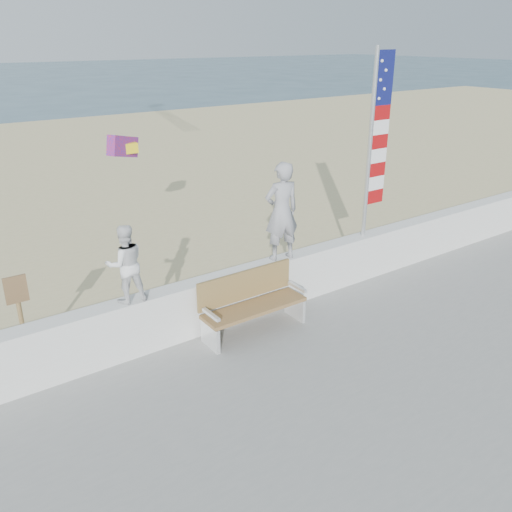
% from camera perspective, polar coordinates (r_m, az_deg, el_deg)
% --- Properties ---
extents(ground, '(220.00, 220.00, 0.00)m').
position_cam_1_polar(ground, '(8.25, 6.25, -12.95)').
color(ground, '#2F4E5E').
rests_on(ground, ground).
extents(sand, '(90.00, 40.00, 0.08)m').
position_cam_1_polar(sand, '(15.43, -16.29, 3.58)').
color(sand, beige).
rests_on(sand, ground).
extents(seawall, '(30.00, 0.35, 0.90)m').
position_cam_1_polar(seawall, '(9.29, -1.72, -4.00)').
color(seawall, silver).
rests_on(seawall, boardwalk).
extents(adult, '(0.69, 0.51, 1.73)m').
position_cam_1_polar(adult, '(9.28, 2.71, 4.69)').
color(adult, gray).
rests_on(adult, seawall).
extents(child, '(0.63, 0.52, 1.18)m').
position_cam_1_polar(child, '(8.04, -13.58, -0.81)').
color(child, silver).
rests_on(child, seawall).
extents(bench, '(1.80, 0.57, 1.00)m').
position_cam_1_polar(bench, '(8.89, -0.50, -4.84)').
color(bench, olive).
rests_on(bench, boardwalk).
extents(flag, '(0.50, 0.08, 3.50)m').
position_cam_1_polar(flag, '(10.48, 12.45, 12.14)').
color(flag, silver).
rests_on(flag, seawall).
extents(parafoil_kite, '(0.85, 0.61, 0.58)m').
position_cam_1_polar(parafoil_kite, '(12.03, -13.74, 11.13)').
color(parafoil_kite, red).
rests_on(parafoil_kite, ground).
extents(sign, '(0.32, 0.07, 1.46)m').
position_cam_1_polar(sign, '(8.74, -23.57, -5.50)').
color(sign, olive).
rests_on(sign, sand).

